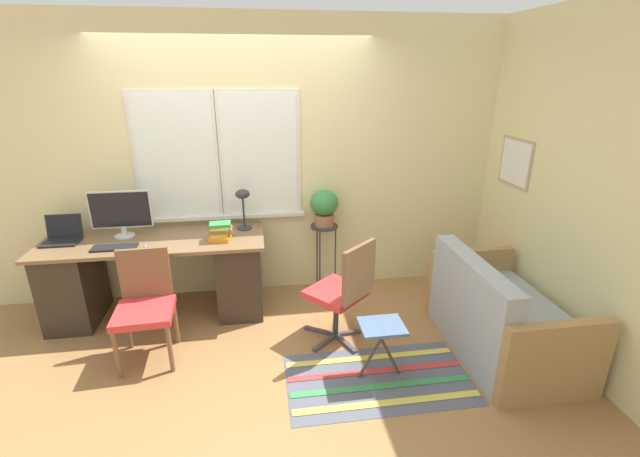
% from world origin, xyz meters
% --- Properties ---
extents(ground_plane, '(14.00, 14.00, 0.00)m').
position_xyz_m(ground_plane, '(0.00, 0.00, 0.00)').
color(ground_plane, '#9E7042').
extents(wall_back_with_window, '(9.00, 0.12, 2.70)m').
position_xyz_m(wall_back_with_window, '(-0.01, 0.76, 1.35)').
color(wall_back_with_window, beige).
rests_on(wall_back_with_window, ground_plane).
extents(wall_right_with_picture, '(0.08, 9.00, 2.70)m').
position_xyz_m(wall_right_with_picture, '(2.58, 0.00, 1.35)').
color(wall_right_with_picture, beige).
rests_on(wall_right_with_picture, ground_plane).
extents(desk, '(1.98, 0.69, 0.76)m').
position_xyz_m(desk, '(-0.81, 0.34, 0.41)').
color(desk, brown).
rests_on(desk, ground_plane).
extents(laptop, '(0.30, 0.25, 0.23)m').
position_xyz_m(laptop, '(-1.60, 0.42, 0.81)').
color(laptop, black).
rests_on(laptop, desk).
extents(monitor, '(0.53, 0.18, 0.43)m').
position_xyz_m(monitor, '(-1.09, 0.46, 1.00)').
color(monitor, silver).
rests_on(monitor, desk).
extents(keyboard, '(0.37, 0.14, 0.02)m').
position_xyz_m(keyboard, '(-1.10, 0.18, 0.77)').
color(keyboard, black).
rests_on(keyboard, desk).
extents(mouse, '(0.03, 0.06, 0.03)m').
position_xyz_m(mouse, '(-0.84, 0.15, 0.78)').
color(mouse, slate).
rests_on(mouse, desk).
extents(desk_lamp, '(0.14, 0.14, 0.39)m').
position_xyz_m(desk_lamp, '(-0.00, 0.52, 1.06)').
color(desk_lamp, '#2D2D33').
rests_on(desk_lamp, desk).
extents(book_stack, '(0.22, 0.19, 0.16)m').
position_xyz_m(book_stack, '(-0.21, 0.26, 0.84)').
color(book_stack, orange).
rests_on(book_stack, desk).
extents(desk_chair_wooden, '(0.46, 0.47, 0.88)m').
position_xyz_m(desk_chair_wooden, '(-0.78, -0.30, 0.47)').
color(desk_chair_wooden, brown).
rests_on(desk_chair_wooden, ground_plane).
extents(office_chair_swivel, '(0.62, 0.62, 0.93)m').
position_xyz_m(office_chair_swivel, '(0.81, -0.33, 0.48)').
color(office_chair_swivel, '#47474C').
rests_on(office_chair_swivel, ground_plane).
extents(couch_loveseat, '(0.79, 1.34, 0.82)m').
position_xyz_m(couch_loveseat, '(2.06, -0.64, 0.28)').
color(couch_loveseat, '#9EA8B2').
rests_on(couch_loveseat, ground_plane).
extents(plant_stand, '(0.28, 0.28, 0.73)m').
position_xyz_m(plant_stand, '(0.79, 0.59, 0.64)').
color(plant_stand, '#333338').
rests_on(plant_stand, ground_plane).
extents(potted_plant, '(0.28, 0.28, 0.36)m').
position_xyz_m(potted_plant, '(0.79, 0.59, 0.94)').
color(potted_plant, '#9E6B4C').
rests_on(potted_plant, plant_stand).
extents(floor_rug_striped, '(1.39, 0.76, 0.01)m').
position_xyz_m(floor_rug_striped, '(0.98, -0.87, 0.00)').
color(floor_rug_striped, '#565B6B').
rests_on(floor_rug_striped, ground_plane).
extents(folding_stool, '(0.34, 0.28, 0.46)m').
position_xyz_m(folding_stool, '(1.00, -0.83, 0.39)').
color(folding_stool, slate).
rests_on(folding_stool, ground_plane).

